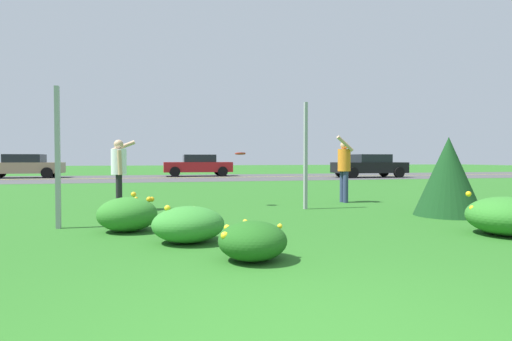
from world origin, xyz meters
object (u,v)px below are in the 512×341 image
at_px(car_tan_center_right, 24,166).
at_px(sign_post_near_path, 58,158).
at_px(sign_post_by_roadside, 306,156).
at_px(person_thrower_white_shirt, 119,168).
at_px(person_catcher_orange_shirt, 344,166).
at_px(frisbee_red, 240,154).
at_px(car_black_leftmost, 370,166).
at_px(car_red_center_left, 198,165).

bearing_deg(car_tan_center_right, sign_post_near_path, -72.95).
height_order(sign_post_by_roadside, car_tan_center_right, sign_post_by_roadside).
relative_size(person_thrower_white_shirt, car_tan_center_right, 0.36).
relative_size(person_catcher_orange_shirt, car_tan_center_right, 0.40).
distance_m(sign_post_near_path, person_thrower_white_shirt, 2.44).
bearing_deg(car_tan_center_right, frisbee_red, -61.07).
distance_m(person_thrower_white_shirt, car_tan_center_right, 19.65).
bearing_deg(person_catcher_orange_shirt, sign_post_by_roadside, -142.55).
distance_m(sign_post_near_path, car_black_leftmost, 21.96).
relative_size(sign_post_near_path, sign_post_by_roadside, 0.96).
xyz_separation_m(person_catcher_orange_shirt, car_tan_center_right, (-12.87, 17.84, -0.25)).
height_order(sign_post_by_roadside, frisbee_red, sign_post_by_roadside).
height_order(person_catcher_orange_shirt, car_tan_center_right, person_catcher_orange_shirt).
bearing_deg(car_black_leftmost, car_tan_center_right, 168.45).
relative_size(sign_post_near_path, person_thrower_white_shirt, 1.49).
bearing_deg(frisbee_red, sign_post_by_roadside, -35.29).
xyz_separation_m(frisbee_red, car_black_leftmost, (11.04, 13.75, -0.57)).
bearing_deg(car_red_center_left, person_thrower_white_shirt, -100.98).
relative_size(sign_post_near_path, car_tan_center_right, 0.53).
xyz_separation_m(car_black_leftmost, car_tan_center_right, (-21.01, 4.30, 0.00)).
bearing_deg(car_black_leftmost, frisbee_red, -128.74).
distance_m(sign_post_near_path, car_tan_center_right, 21.57).
distance_m(frisbee_red, car_tan_center_right, 20.63).
distance_m(sign_post_near_path, sign_post_by_roadside, 5.27).
height_order(sign_post_near_path, car_red_center_left, sign_post_near_path).
bearing_deg(person_catcher_orange_shirt, person_thrower_white_shirt, -175.32).
height_order(frisbee_red, car_black_leftmost, car_black_leftmost).
xyz_separation_m(sign_post_by_roadside, car_red_center_left, (-0.67, 19.02, -0.51)).
distance_m(sign_post_by_roadside, car_tan_center_right, 22.15).
bearing_deg(person_thrower_white_shirt, sign_post_by_roadside, -9.41).
xyz_separation_m(person_thrower_white_shirt, frisbee_red, (2.86, 0.27, 0.34)).
relative_size(person_catcher_orange_shirt, frisbee_red, 6.64).
xyz_separation_m(sign_post_by_roadside, person_catcher_orange_shirt, (1.53, 1.17, -0.26)).
xyz_separation_m(sign_post_by_roadside, car_tan_center_right, (-11.34, 19.02, -0.51)).
bearing_deg(car_tan_center_right, car_black_leftmost, -11.55).
distance_m(sign_post_by_roadside, car_red_center_left, 19.03).
distance_m(car_red_center_left, car_tan_center_right, 10.67).
bearing_deg(frisbee_red, person_thrower_white_shirt, -174.70).
relative_size(person_catcher_orange_shirt, car_red_center_left, 0.40).
bearing_deg(person_catcher_orange_shirt, car_tan_center_right, 125.80).
height_order(person_catcher_orange_shirt, car_black_leftmost, person_catcher_orange_shirt).
bearing_deg(person_catcher_orange_shirt, car_black_leftmost, 58.99).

